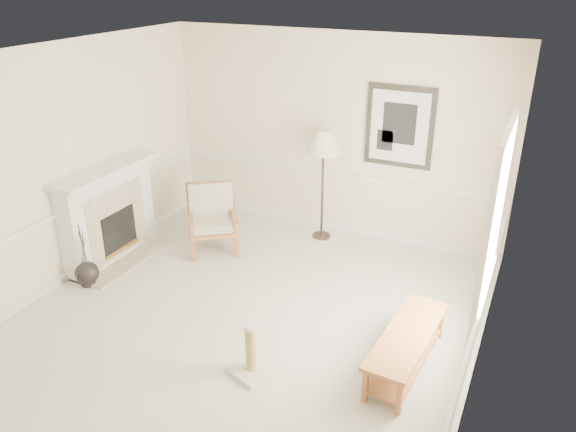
# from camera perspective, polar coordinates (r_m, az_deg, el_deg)

# --- Properties ---
(ground) EXTENTS (5.50, 5.50, 0.00)m
(ground) POSITION_cam_1_polar(r_m,az_deg,el_deg) (6.47, -4.74, -10.71)
(ground) COLOR silver
(ground) RESTS_ON ground
(room) EXTENTS (5.04, 5.54, 2.92)m
(room) POSITION_cam_1_polar(r_m,az_deg,el_deg) (5.61, -3.77, 5.13)
(room) COLOR beige
(room) RESTS_ON ground
(fireplace) EXTENTS (0.64, 1.64, 1.31)m
(fireplace) POSITION_cam_1_polar(r_m,az_deg,el_deg) (7.85, -17.72, 0.14)
(fireplace) COLOR white
(fireplace) RESTS_ON ground
(floor_vase) EXTENTS (0.29, 0.29, 0.85)m
(floor_vase) POSITION_cam_1_polar(r_m,az_deg,el_deg) (7.49, -19.73, -5.53)
(floor_vase) COLOR black
(floor_vase) RESTS_ON ground
(armchair) EXTENTS (0.97, 0.98, 0.89)m
(armchair) POSITION_cam_1_polar(r_m,az_deg,el_deg) (7.93, -7.72, 0.15)
(armchair) COLOR brown
(armchair) RESTS_ON ground
(floor_lamp) EXTENTS (0.65, 0.65, 1.62)m
(floor_lamp) POSITION_cam_1_polar(r_m,az_deg,el_deg) (7.81, 3.65, 7.24)
(floor_lamp) COLOR black
(floor_lamp) RESTS_ON ground
(bench) EXTENTS (0.53, 1.45, 0.41)m
(bench) POSITION_cam_1_polar(r_m,az_deg,el_deg) (5.79, 11.96, -12.65)
(bench) COLOR brown
(bench) RESTS_ON ground
(scratching_post) EXTENTS (0.50, 0.50, 0.55)m
(scratching_post) POSITION_cam_1_polar(r_m,az_deg,el_deg) (5.69, -3.69, -14.13)
(scratching_post) COLOR beige
(scratching_post) RESTS_ON ground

